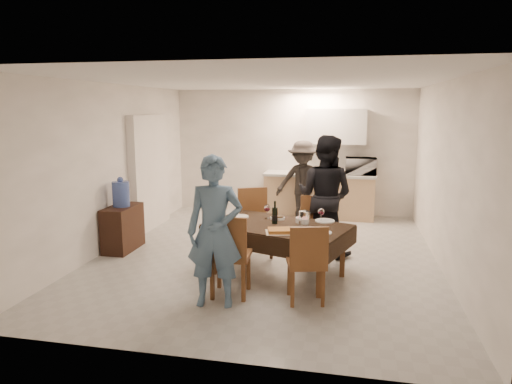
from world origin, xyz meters
TOP-DOWN VIEW (x-y plane):
  - floor at (0.00, 0.00)m, footprint 5.00×6.00m
  - ceiling at (0.00, 0.00)m, footprint 5.00×6.00m
  - wall_back at (0.00, 3.00)m, footprint 5.00×0.02m
  - wall_front at (0.00, -3.00)m, footprint 5.00×0.02m
  - wall_left at (-2.50, 0.00)m, footprint 0.02×6.00m
  - wall_right at (2.50, 0.00)m, footprint 0.02×6.00m
  - stub_partition at (-2.42, 1.20)m, footprint 0.15×1.40m
  - kitchen_base_cabinet at (0.60, 2.68)m, footprint 2.20×0.60m
  - kitchen_worktop at (0.60, 2.68)m, footprint 2.24×0.64m
  - upper_cabinet at (0.90, 2.82)m, footprint 1.20×0.34m
  - dining_table at (0.29, -0.79)m, footprint 2.04×1.57m
  - chair_near_left at (-0.16, -1.64)m, footprint 0.49×0.49m
  - chair_near_right at (0.74, -1.63)m, footprint 0.52×0.52m
  - chair_far_left at (-0.16, -0.14)m, footprint 0.62×0.64m
  - chair_far_right at (0.74, -0.13)m, footprint 0.50×0.50m
  - console at (-2.28, -0.17)m, footprint 0.38×0.76m
  - water_jug at (-2.28, -0.17)m, footprint 0.26×0.26m
  - wine_bottle at (0.24, -0.74)m, footprint 0.08×0.08m
  - water_pitcher at (0.64, -0.84)m, footprint 0.14×0.14m
  - savoury_tart at (0.39, -1.17)m, footprint 0.43×0.36m
  - salad_bowl at (0.59, -0.61)m, footprint 0.17×0.17m
  - mushroom_dish at (0.24, -0.51)m, footprint 0.19×0.19m
  - wine_glass_a at (-0.26, -1.04)m, footprint 0.09×0.09m
  - wine_glass_b at (0.84, -0.54)m, footprint 0.09×0.09m
  - wine_glass_c at (0.09, -0.49)m, footprint 0.09×0.09m
  - plate_near_left at (-0.31, -1.09)m, footprint 0.26×0.26m
  - plate_near_right at (0.89, -1.09)m, footprint 0.24×0.24m
  - plate_far_left at (-0.31, -0.49)m, footprint 0.26×0.26m
  - plate_far_right at (0.89, -0.49)m, footprint 0.27×0.27m
  - microwave at (1.42, 2.68)m, footprint 0.60×0.41m
  - person_near at (-0.26, -1.84)m, footprint 0.68×0.50m
  - person_far at (0.84, 0.26)m, footprint 1.06×0.94m
  - person_kitchen at (0.31, 2.23)m, footprint 1.03×0.59m

SIDE VIEW (x-z plane):
  - floor at x=0.00m, z-range -0.01..0.01m
  - console at x=-2.28m, z-range 0.00..0.70m
  - kitchen_base_cabinet at x=0.60m, z-range 0.00..0.86m
  - chair_far_right at x=0.74m, z-range 0.32..0.82m
  - chair_near_right at x=0.74m, z-range 0.32..0.83m
  - chair_near_left at x=-0.16m, z-range 0.34..0.89m
  - chair_far_left at x=-0.16m, z-range 0.35..0.90m
  - dining_table at x=0.29m, z-range 0.32..1.02m
  - plate_near_right at x=0.89m, z-range 0.70..0.72m
  - plate_near_left at x=-0.31m, z-range 0.70..0.72m
  - plate_far_left at x=-0.31m, z-range 0.70..0.72m
  - plate_far_right at x=0.89m, z-range 0.70..0.72m
  - mushroom_dish at x=0.24m, z-range 0.70..0.74m
  - savoury_tart at x=0.39m, z-range 0.70..0.75m
  - salad_bowl at x=0.59m, z-range 0.70..0.77m
  - person_kitchen at x=0.31m, z-range 0.00..1.60m
  - wine_glass_b at x=0.84m, z-range 0.70..0.90m
  - wine_glass_a at x=-0.26m, z-range 0.70..0.90m
  - wine_glass_c at x=0.09m, z-range 0.70..0.90m
  - water_pitcher at x=0.64m, z-range 0.70..0.91m
  - wine_bottle at x=0.24m, z-range 0.70..1.01m
  - person_near at x=-0.26m, z-range 0.00..1.72m
  - kitchen_worktop at x=0.60m, z-range 0.86..0.91m
  - water_jug at x=-2.28m, z-range 0.70..1.10m
  - person_far at x=0.84m, z-range 0.00..1.83m
  - stub_partition at x=-2.42m, z-range 0.00..2.10m
  - microwave at x=1.42m, z-range 0.91..1.24m
  - wall_back at x=0.00m, z-range 0.00..2.60m
  - wall_front at x=0.00m, z-range 0.00..2.60m
  - wall_left at x=-2.50m, z-range 0.00..2.60m
  - wall_right at x=2.50m, z-range 0.00..2.60m
  - upper_cabinet at x=0.90m, z-range 1.50..2.20m
  - ceiling at x=0.00m, z-range 2.59..2.61m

